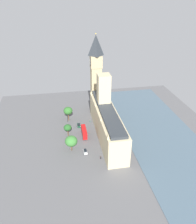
{
  "coord_description": "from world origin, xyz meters",
  "views": [
    {
      "loc": [
        22.51,
        108.62,
        75.85
      ],
      "look_at": [
        1.0,
        -12.33,
        9.55
      ],
      "focal_mm": 36.15,
      "sensor_mm": 36.0,
      "label": 1
    }
  ],
  "objects_px": {
    "clock_tower": "(96,73)",
    "street_lamp_leading": "(67,116)",
    "double_decker_bus_corner": "(84,132)",
    "plane_tree_by_river_gate": "(68,128)",
    "pedestrian_opposite_hall": "(101,158)",
    "parliament_building": "(106,120)",
    "pedestrian_under_trees": "(90,121)",
    "plane_tree_trailing": "(68,111)",
    "car_dark_green_near_tower": "(79,125)",
    "plane_tree_kerbside": "(71,141)",
    "pedestrian_far_end": "(90,121)",
    "car_white_midblock": "(85,151)"
  },
  "relations": [
    {
      "from": "parliament_building",
      "to": "pedestrian_under_trees",
      "type": "distance_m",
      "value": 19.88
    },
    {
      "from": "plane_tree_by_river_gate",
      "to": "pedestrian_far_end",
      "type": "bearing_deg",
      "value": -138.55
    },
    {
      "from": "plane_tree_trailing",
      "to": "car_dark_green_near_tower",
      "type": "bearing_deg",
      "value": 123.63
    },
    {
      "from": "car_dark_green_near_tower",
      "to": "plane_tree_trailing",
      "type": "relative_size",
      "value": 0.47
    },
    {
      "from": "parliament_building",
      "to": "plane_tree_kerbside",
      "type": "distance_m",
      "value": 24.86
    },
    {
      "from": "parliament_building",
      "to": "clock_tower",
      "type": "distance_m",
      "value": 38.06
    },
    {
      "from": "pedestrian_under_trees",
      "to": "street_lamp_leading",
      "type": "bearing_deg",
      "value": -22.07
    },
    {
      "from": "pedestrian_under_trees",
      "to": "plane_tree_trailing",
      "type": "distance_m",
      "value": 15.68
    },
    {
      "from": "pedestrian_opposite_hall",
      "to": "pedestrian_under_trees",
      "type": "height_order",
      "value": "pedestrian_opposite_hall"
    },
    {
      "from": "plane_tree_kerbside",
      "to": "plane_tree_by_river_gate",
      "type": "relative_size",
      "value": 1.18
    },
    {
      "from": "clock_tower",
      "to": "street_lamp_leading",
      "type": "distance_m",
      "value": 34.98
    },
    {
      "from": "pedestrian_under_trees",
      "to": "plane_tree_trailing",
      "type": "bearing_deg",
      "value": -31.22
    },
    {
      "from": "car_white_midblock",
      "to": "pedestrian_far_end",
      "type": "xyz_separation_m",
      "value": [
        -7.13,
        -31.06,
        -0.2
      ]
    },
    {
      "from": "parliament_building",
      "to": "car_dark_green_near_tower",
      "type": "bearing_deg",
      "value": -37.04
    },
    {
      "from": "pedestrian_opposite_hall",
      "to": "plane_tree_kerbside",
      "type": "distance_m",
      "value": 17.86
    },
    {
      "from": "clock_tower",
      "to": "pedestrian_opposite_hall",
      "type": "distance_m",
      "value": 61.87
    },
    {
      "from": "pedestrian_under_trees",
      "to": "plane_tree_by_river_gate",
      "type": "height_order",
      "value": "plane_tree_by_river_gate"
    },
    {
      "from": "pedestrian_far_end",
      "to": "plane_tree_by_river_gate",
      "type": "xyz_separation_m",
      "value": [
        15.08,
        13.32,
        4.84
      ]
    },
    {
      "from": "double_decker_bus_corner",
      "to": "plane_tree_by_river_gate",
      "type": "bearing_deg",
      "value": -10.04
    },
    {
      "from": "pedestrian_opposite_hall",
      "to": "pedestrian_under_trees",
      "type": "xyz_separation_m",
      "value": [
        0.1,
        -37.72,
        -0.04
      ]
    },
    {
      "from": "pedestrian_opposite_hall",
      "to": "street_lamp_leading",
      "type": "height_order",
      "value": "street_lamp_leading"
    },
    {
      "from": "pedestrian_far_end",
      "to": "plane_tree_by_river_gate",
      "type": "bearing_deg",
      "value": -124.38
    },
    {
      "from": "double_decker_bus_corner",
      "to": "car_white_midblock",
      "type": "relative_size",
      "value": 2.48
    },
    {
      "from": "double_decker_bus_corner",
      "to": "pedestrian_far_end",
      "type": "bearing_deg",
      "value": -110.93
    },
    {
      "from": "clock_tower",
      "to": "street_lamp_leading",
      "type": "relative_size",
      "value": 7.96
    },
    {
      "from": "parliament_building",
      "to": "pedestrian_opposite_hall",
      "type": "distance_m",
      "value": 24.59
    },
    {
      "from": "plane_tree_kerbside",
      "to": "plane_tree_by_river_gate",
      "type": "distance_m",
      "value": 14.42
    },
    {
      "from": "pedestrian_opposite_hall",
      "to": "street_lamp_leading",
      "type": "relative_size",
      "value": 0.25
    },
    {
      "from": "pedestrian_opposite_hall",
      "to": "plane_tree_trailing",
      "type": "bearing_deg",
      "value": 156.71
    },
    {
      "from": "car_dark_green_near_tower",
      "to": "car_white_midblock",
      "type": "xyz_separation_m",
      "value": [
        -0.7,
        26.89,
        -0.0
      ]
    },
    {
      "from": "car_white_midblock",
      "to": "pedestrian_opposite_hall",
      "type": "xyz_separation_m",
      "value": [
        -7.19,
        6.27,
        -0.13
      ]
    },
    {
      "from": "plane_tree_by_river_gate",
      "to": "pedestrian_under_trees",
      "type": "bearing_deg",
      "value": -137.67
    },
    {
      "from": "plane_tree_by_river_gate",
      "to": "plane_tree_kerbside",
      "type": "bearing_deg",
      "value": 94.21
    },
    {
      "from": "plane_tree_by_river_gate",
      "to": "plane_tree_trailing",
      "type": "relative_size",
      "value": 0.78
    },
    {
      "from": "plane_tree_kerbside",
      "to": "plane_tree_by_river_gate",
      "type": "xyz_separation_m",
      "value": [
        1.06,
        -14.37,
        -0.49
      ]
    },
    {
      "from": "pedestrian_opposite_hall",
      "to": "plane_tree_trailing",
      "type": "height_order",
      "value": "plane_tree_trailing"
    },
    {
      "from": "clock_tower",
      "to": "double_decker_bus_corner",
      "type": "relative_size",
      "value": 5.02
    },
    {
      "from": "double_decker_bus_corner",
      "to": "plane_tree_trailing",
      "type": "relative_size",
      "value": 1.09
    },
    {
      "from": "clock_tower",
      "to": "parliament_building",
      "type": "bearing_deg",
      "value": 90.52
    },
    {
      "from": "plane_tree_kerbside",
      "to": "plane_tree_trailing",
      "type": "distance_m",
      "value": 32.37
    },
    {
      "from": "car_white_midblock",
      "to": "plane_tree_by_river_gate",
      "type": "height_order",
      "value": "plane_tree_by_river_gate"
    },
    {
      "from": "plane_tree_by_river_gate",
      "to": "car_dark_green_near_tower",
      "type": "bearing_deg",
      "value": -128.44
    },
    {
      "from": "car_dark_green_near_tower",
      "to": "car_white_midblock",
      "type": "bearing_deg",
      "value": -87.88
    },
    {
      "from": "clock_tower",
      "to": "pedestrian_under_trees",
      "type": "relative_size",
      "value": 32.83
    },
    {
      "from": "parliament_building",
      "to": "street_lamp_leading",
      "type": "distance_m",
      "value": 28.86
    },
    {
      "from": "double_decker_bus_corner",
      "to": "pedestrian_opposite_hall",
      "type": "relative_size",
      "value": 6.23
    },
    {
      "from": "pedestrian_far_end",
      "to": "plane_tree_trailing",
      "type": "xyz_separation_m",
      "value": [
        13.7,
        -4.65,
        6.43
      ]
    },
    {
      "from": "plane_tree_by_river_gate",
      "to": "street_lamp_leading",
      "type": "xyz_separation_m",
      "value": [
        -0.65,
        -15.78,
        -0.92
      ]
    },
    {
      "from": "car_dark_green_near_tower",
      "to": "double_decker_bus_corner",
      "type": "bearing_deg",
      "value": -78.24
    },
    {
      "from": "plane_tree_kerbside",
      "to": "street_lamp_leading",
      "type": "distance_m",
      "value": 30.19
    }
  ]
}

